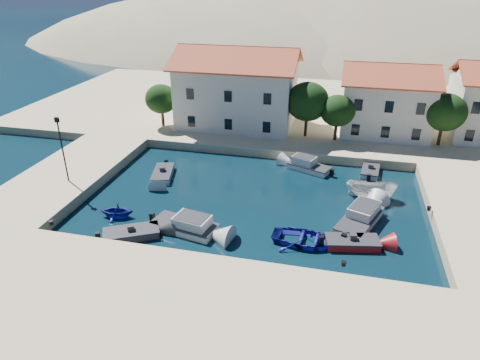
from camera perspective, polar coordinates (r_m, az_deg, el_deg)
name	(u,v)px	position (r m, az deg, el deg)	size (l,w,h in m)	color
ground	(226,268)	(30.75, -1.92, -11.60)	(400.00, 400.00, 0.00)	black
quay_south	(198,324)	(26.11, -5.57, -18.54)	(52.00, 12.00, 1.00)	beige
quay_west	(68,175)	(45.91, -21.96, 0.61)	(8.00, 20.00, 1.00)	beige
quay_north	(306,110)	(64.25, 8.85, 9.25)	(80.00, 36.00, 1.00)	beige
hills	(381,110)	(153.61, 18.34, 8.83)	(254.00, 176.00, 99.00)	#9A8A68
building_left	(237,86)	(54.48, -0.37, 12.45)	(14.70, 9.45, 9.70)	beige
building_mid	(387,98)	(54.41, 18.96, 10.26)	(10.50, 8.40, 8.30)	beige
trees	(320,106)	(50.87, 10.68, 9.72)	(37.30, 5.30, 6.45)	#382314
lamppost	(61,144)	(42.02, -22.71, 4.50)	(0.35, 0.25, 6.22)	black
bollards	(274,230)	(32.71, 4.61, -6.64)	(29.36, 9.56, 0.30)	black
motorboat_grey_sw	(131,233)	(34.82, -14.28, -6.92)	(4.67, 3.70, 1.25)	#2F3033
cabin_cruiser_south	(184,225)	(34.77, -7.41, -5.95)	(5.66, 3.26, 1.60)	silver
rowboat_south	(305,243)	(33.55, 8.69, -8.32)	(3.66, 5.12, 1.06)	navy
motorboat_red_se	(352,243)	(33.81, 14.75, -8.07)	(4.27, 2.53, 1.25)	maroon
cabin_cruiser_east	(360,219)	(36.62, 15.67, -5.00)	(4.26, 6.17, 1.60)	silver
boat_east	(370,197)	(41.30, 16.94, -2.21)	(1.69, 4.49, 1.73)	silver
motorboat_white_ne	(370,171)	(45.99, 16.98, 1.17)	(2.10, 3.78, 1.25)	silver
rowboat_west	(117,217)	(37.96, -16.02, -4.71)	(2.42, 2.81, 1.48)	navy
motorboat_white_west	(163,174)	(44.06, -10.25, 0.82)	(2.79, 4.49, 1.25)	silver
cabin_cruiser_north	(309,166)	(45.22, 9.18, 1.85)	(4.81, 3.42, 1.60)	silver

